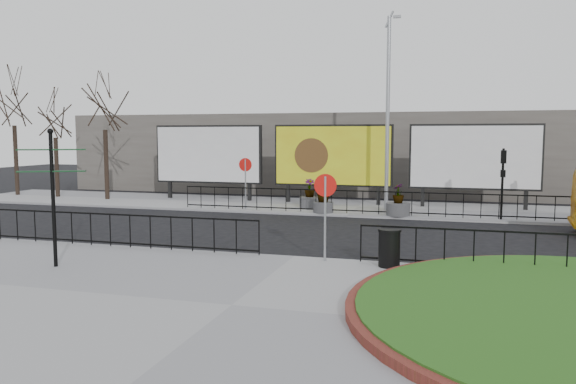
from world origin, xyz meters
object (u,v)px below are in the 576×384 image
(fingerpost_sign, at_px, (52,184))
(planter_a, at_px, (310,198))
(lamp_post, at_px, (388,110))
(planter_c, at_px, (398,205))
(litter_bin, at_px, (389,248))
(planter_b, at_px, (323,200))
(billboard_mid, at_px, (333,156))

(fingerpost_sign, distance_m, planter_a, 14.63)
(fingerpost_sign, bearing_deg, planter_a, 51.59)
(lamp_post, distance_m, planter_c, 4.59)
(planter_c, bearing_deg, litter_bin, -86.47)
(fingerpost_sign, bearing_deg, litter_bin, -8.12)
(lamp_post, distance_m, litter_bin, 12.40)
(planter_a, bearing_deg, fingerpost_sign, -104.54)
(litter_bin, distance_m, planter_a, 12.65)
(lamp_post, height_order, planter_b, lamp_post)
(lamp_post, height_order, fingerpost_sign, lamp_post)
(lamp_post, relative_size, planter_b, 6.02)
(fingerpost_sign, distance_m, litter_bin, 9.20)
(fingerpost_sign, distance_m, planter_b, 13.41)
(planter_a, bearing_deg, lamp_post, 0.00)
(litter_bin, distance_m, planter_b, 10.78)
(litter_bin, bearing_deg, fingerpost_sign, -164.25)
(planter_b, xyz_separation_m, planter_c, (3.40, 0.00, -0.14))
(billboard_mid, xyz_separation_m, planter_c, (3.70, -3.57, -2.02))
(litter_bin, bearing_deg, planter_b, 111.88)
(litter_bin, xyz_separation_m, planter_a, (-5.06, 11.60, -0.04))
(planter_a, bearing_deg, planter_c, -19.82)
(fingerpost_sign, height_order, litter_bin, fingerpost_sign)
(litter_bin, xyz_separation_m, planter_b, (-4.02, 10.00, 0.08))
(planter_a, bearing_deg, litter_bin, -66.45)
(litter_bin, bearing_deg, planter_c, 93.53)
(lamp_post, relative_size, litter_bin, 8.95)
(billboard_mid, relative_size, planter_a, 4.38)
(lamp_post, xyz_separation_m, fingerpost_sign, (-7.39, -14.05, -2.46))
(lamp_post, height_order, planter_a, lamp_post)
(lamp_post, height_order, litter_bin, lamp_post)
(planter_a, relative_size, planter_c, 0.99)
(lamp_post, xyz_separation_m, planter_c, (0.69, -1.60, -4.25))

